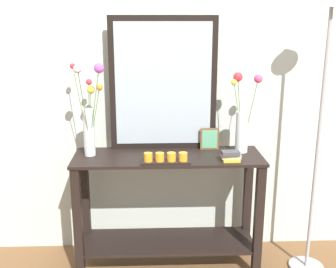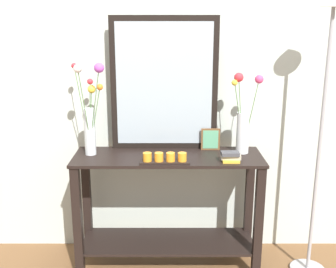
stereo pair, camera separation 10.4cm
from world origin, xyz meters
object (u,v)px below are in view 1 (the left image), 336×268
object	(u,v)px
floor_lamp	(323,91)
candle_tray	(166,159)
mirror_leaning	(163,84)
console_table	(168,202)
picture_frame_small	(210,139)
vase_right	(242,123)
book_stack	(231,156)
tall_vase_left	(89,116)

from	to	relation	value
floor_lamp	candle_tray	bearing A→B (deg)	-176.41
mirror_leaning	candle_tray	size ratio (longest dim) A/B	2.87
console_table	picture_frame_small	distance (m)	0.52
mirror_leaning	floor_lamp	bearing A→B (deg)	-14.37
vase_right	candle_tray	xyz separation A→B (m)	(-0.53, -0.21, -0.18)
candle_tray	book_stack	bearing A→B (deg)	3.91
candle_tray	picture_frame_small	xyz separation A→B (m)	(0.32, 0.28, 0.05)
book_stack	floor_lamp	distance (m)	0.71
console_table	picture_frame_small	world-z (taller)	picture_frame_small
picture_frame_small	floor_lamp	xyz separation A→B (m)	(0.69, -0.21, 0.37)
mirror_leaning	book_stack	world-z (taller)	mirror_leaning
book_stack	floor_lamp	bearing A→B (deg)	3.35
console_table	tall_vase_left	distance (m)	0.79
console_table	candle_tray	xyz separation A→B (m)	(-0.02, -0.15, 0.36)
picture_frame_small	book_stack	world-z (taller)	picture_frame_small
mirror_leaning	vase_right	world-z (taller)	mirror_leaning
console_table	mirror_leaning	world-z (taller)	mirror_leaning
picture_frame_small	book_stack	size ratio (longest dim) A/B	1.18
candle_tray	book_stack	xyz separation A→B (m)	(0.42, 0.03, 0.00)
tall_vase_left	console_table	bearing A→B (deg)	-2.27
book_stack	vase_right	bearing A→B (deg)	59.61
mirror_leaning	picture_frame_small	size ratio (longest dim) A/B	5.94
book_stack	picture_frame_small	bearing A→B (deg)	113.13
vase_right	candle_tray	world-z (taller)	vase_right
picture_frame_small	mirror_leaning	bearing A→B (deg)	172.24
tall_vase_left	candle_tray	world-z (taller)	tall_vase_left
vase_right	candle_tray	size ratio (longest dim) A/B	1.73
candle_tray	console_table	bearing A→B (deg)	81.85
mirror_leaning	floor_lamp	xyz separation A→B (m)	(1.01, -0.26, -0.01)
tall_vase_left	vase_right	size ratio (longest dim) A/B	1.13
tall_vase_left	candle_tray	distance (m)	0.57
tall_vase_left	book_stack	size ratio (longest dim) A/B	4.80
picture_frame_small	floor_lamp	distance (m)	0.81
tall_vase_left	picture_frame_small	distance (m)	0.84
picture_frame_small	book_stack	bearing A→B (deg)	-66.87
picture_frame_small	floor_lamp	size ratio (longest dim) A/B	0.08
book_stack	floor_lamp	size ratio (longest dim) A/B	0.07
candle_tray	floor_lamp	distance (m)	1.09
candle_tray	picture_frame_small	world-z (taller)	picture_frame_small
tall_vase_left	book_stack	bearing A→B (deg)	-8.52
picture_frame_small	book_stack	xyz separation A→B (m)	(0.11, -0.25, -0.04)
candle_tray	book_stack	world-z (taller)	candle_tray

